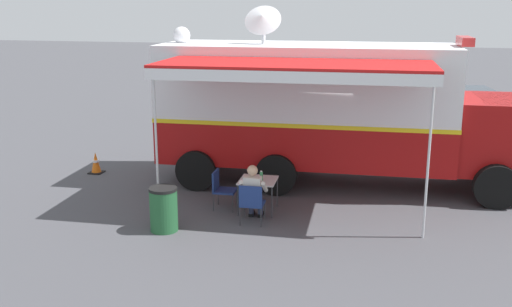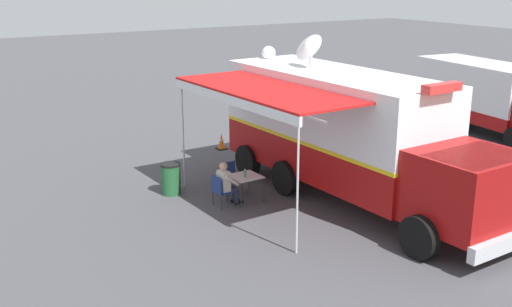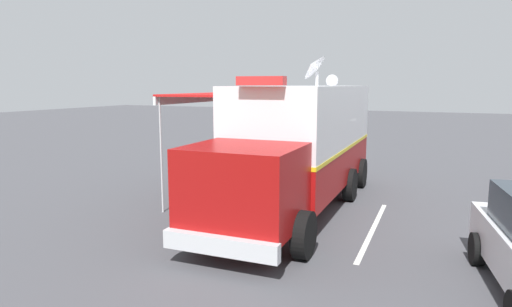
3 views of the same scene
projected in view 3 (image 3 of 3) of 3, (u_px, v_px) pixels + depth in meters
The scene contains 10 objects.
ground_plane at pixel (305, 201), 13.68m from camera, with size 100.00×100.00×0.00m, color #47474C.
lot_stripe at pixel (373, 229), 10.99m from camera, with size 0.12×4.80×0.01m, color silver.
command_truck at pixel (298, 141), 12.71m from camera, with size 5.12×9.57×4.53m.
folding_table at pixel (242, 169), 15.20m from camera, with size 0.83×0.83×0.73m.
water_bottle at pixel (239, 165), 15.12m from camera, with size 0.07×0.07×0.22m.
folding_chair_at_table at pixel (221, 172), 15.51m from camera, with size 0.50×0.50×0.87m.
folding_chair_beside_table at pixel (252, 170), 15.99m from camera, with size 0.50×0.50×0.87m.
seated_responder at pixel (225, 169), 15.42m from camera, with size 0.67×0.56×1.25m.
trash_bin at pixel (225, 165), 17.30m from camera, with size 0.57×0.57×0.91m.
traffic_cone at pixel (335, 162), 18.91m from camera, with size 0.36×0.36×0.58m.
Camera 3 is at (-4.12, 12.74, 3.53)m, focal length 31.16 mm.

